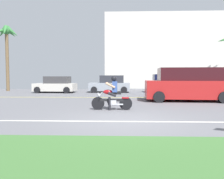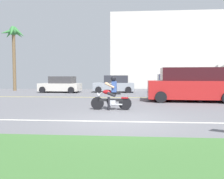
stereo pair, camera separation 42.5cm
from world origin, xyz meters
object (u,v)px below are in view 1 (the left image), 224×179
object	(u,v)px
motorcyclist	(112,96)
parked_car_1	(110,84)
parked_car_2	(169,84)
suv_nearby	(188,85)
palm_tree_0	(7,38)
parked_car_0	(56,85)

from	to	relation	value
motorcyclist	parked_car_1	distance (m)	10.87
parked_car_1	parked_car_2	xyz separation A→B (m)	(5.40, 0.07, 0.05)
suv_nearby	palm_tree_0	distance (m)	18.00
parked_car_2	palm_tree_0	world-z (taller)	palm_tree_0
parked_car_1	suv_nearby	bearing A→B (deg)	-55.47
motorcyclist	parked_car_0	xyz separation A→B (m)	(-5.45, 10.31, 0.06)
parked_car_0	parked_car_2	size ratio (longest dim) A/B	0.87
motorcyclist	parked_car_1	world-z (taller)	parked_car_1
motorcyclist	parked_car_0	distance (m)	11.66
parked_car_0	parked_car_2	bearing A→B (deg)	3.41
motorcyclist	parked_car_1	size ratio (longest dim) A/B	0.48
parked_car_0	parked_car_1	bearing A→B (deg)	6.39
motorcyclist	suv_nearby	world-z (taller)	suv_nearby
parked_car_1	palm_tree_0	size ratio (longest dim) A/B	0.57
motorcyclist	palm_tree_0	world-z (taller)	palm_tree_0
motorcyclist	palm_tree_0	bearing A→B (deg)	131.66
parked_car_0	suv_nearby	bearing A→B (deg)	-33.98
motorcyclist	parked_car_0	bearing A→B (deg)	117.88
parked_car_0	parked_car_1	size ratio (longest dim) A/B	1.01
parked_car_1	palm_tree_0	xyz separation A→B (m)	(-10.32, 1.39, 4.52)
parked_car_0	parked_car_1	xyz separation A→B (m)	(4.89, 0.55, 0.03)
motorcyclist	parked_car_2	distance (m)	11.94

